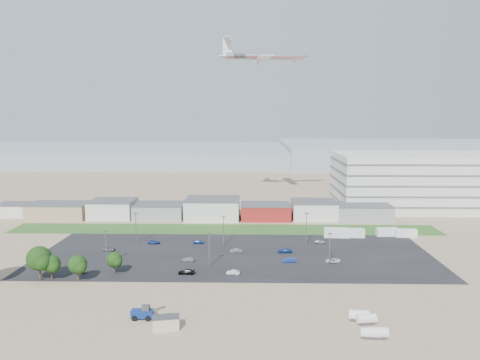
{
  "coord_description": "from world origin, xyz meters",
  "views": [
    {
      "loc": [
        9.53,
        -119.36,
        42.26
      ],
      "look_at": [
        6.45,
        22.0,
        22.8
      ],
      "focal_mm": 35.0,
      "sensor_mm": 36.0,
      "label": 1
    }
  ],
  "objects_px": {
    "parked_car_6": "(199,242)",
    "parked_car_10": "(80,271)",
    "telehandler": "(142,312)",
    "parked_car_5": "(109,249)",
    "parked_car_0": "(333,261)",
    "parked_car_8": "(320,242)",
    "storage_tank_nw": "(359,315)",
    "airliner": "(265,57)",
    "parked_car_4": "(188,259)",
    "parked_car_9": "(154,242)",
    "box_trailer_a": "(337,233)",
    "parked_car_3": "(186,272)",
    "portable_shed": "(166,323)",
    "parked_car_7": "(236,250)",
    "parked_car_1": "(290,260)",
    "parked_car_13": "(233,272)",
    "parked_car_12": "(285,251)"
  },
  "relations": [
    {
      "from": "parked_car_0",
      "to": "parked_car_8",
      "type": "distance_m",
      "value": 20.46
    },
    {
      "from": "parked_car_5",
      "to": "parked_car_9",
      "type": "height_order",
      "value": "parked_car_5"
    },
    {
      "from": "parked_car_1",
      "to": "parked_car_13",
      "type": "distance_m",
      "value": 19.4
    },
    {
      "from": "parked_car_4",
      "to": "parked_car_1",
      "type": "bearing_deg",
      "value": 91.12
    },
    {
      "from": "portable_shed",
      "to": "parked_car_7",
      "type": "relative_size",
      "value": 1.36
    },
    {
      "from": "parked_car_0",
      "to": "parked_car_6",
      "type": "xyz_separation_m",
      "value": [
        -41.07,
        19.56,
        -0.06
      ]
    },
    {
      "from": "telehandler",
      "to": "parked_car_5",
      "type": "relative_size",
      "value": 1.92
    },
    {
      "from": "airliner",
      "to": "parked_car_12",
      "type": "height_order",
      "value": "airliner"
    },
    {
      "from": "parked_car_0",
      "to": "parked_car_8",
      "type": "relative_size",
      "value": 1.17
    },
    {
      "from": "airliner",
      "to": "parked_car_4",
      "type": "distance_m",
      "value": 120.31
    },
    {
      "from": "portable_shed",
      "to": "telehandler",
      "type": "xyz_separation_m",
      "value": [
        -5.84,
        4.68,
        0.15
      ]
    },
    {
      "from": "storage_tank_nw",
      "to": "box_trailer_a",
      "type": "relative_size",
      "value": 0.48
    },
    {
      "from": "parked_car_12",
      "to": "parked_car_5",
      "type": "bearing_deg",
      "value": -89.28
    },
    {
      "from": "telehandler",
      "to": "parked_car_10",
      "type": "bearing_deg",
      "value": 130.55
    },
    {
      "from": "airliner",
      "to": "parked_car_7",
      "type": "distance_m",
      "value": 110.84
    },
    {
      "from": "telehandler",
      "to": "parked_car_4",
      "type": "distance_m",
      "value": 39.56
    },
    {
      "from": "telehandler",
      "to": "parked_car_9",
      "type": "xyz_separation_m",
      "value": [
        -9.46,
        57.95,
        -0.96
      ]
    },
    {
      "from": "parked_car_3",
      "to": "parked_car_8",
      "type": "distance_m",
      "value": 51.15
    },
    {
      "from": "parked_car_3",
      "to": "parked_car_13",
      "type": "xyz_separation_m",
      "value": [
        12.56,
        0.07,
        -0.06
      ]
    },
    {
      "from": "parked_car_9",
      "to": "parked_car_12",
      "type": "height_order",
      "value": "parked_car_12"
    },
    {
      "from": "box_trailer_a",
      "to": "parked_car_1",
      "type": "distance_m",
      "value": 34.24
    },
    {
      "from": "box_trailer_a",
      "to": "parked_car_7",
      "type": "distance_m",
      "value": 39.56
    },
    {
      "from": "telehandler",
      "to": "parked_car_5",
      "type": "distance_m",
      "value": 54.02
    },
    {
      "from": "parked_car_4",
      "to": "parked_car_8",
      "type": "bearing_deg",
      "value": 117.43
    },
    {
      "from": "portable_shed",
      "to": "parked_car_10",
      "type": "height_order",
      "value": "portable_shed"
    },
    {
      "from": "parked_car_9",
      "to": "parked_car_10",
      "type": "xyz_separation_m",
      "value": [
        -13.88,
        -29.59,
        0.04
      ]
    },
    {
      "from": "storage_tank_nw",
      "to": "parked_car_6",
      "type": "relative_size",
      "value": 1.09
    },
    {
      "from": "parked_car_6",
      "to": "parked_car_3",
      "type": "bearing_deg",
      "value": 178.57
    },
    {
      "from": "airliner",
      "to": "parked_car_4",
      "type": "xyz_separation_m",
      "value": [
        -24.91,
        -95.04,
        -69.44
      ]
    },
    {
      "from": "parked_car_3",
      "to": "parked_car_6",
      "type": "xyz_separation_m",
      "value": [
        0.08,
        30.38,
        -0.1
      ]
    },
    {
      "from": "parked_car_10",
      "to": "parked_car_5",
      "type": "bearing_deg",
      "value": -9.55
    },
    {
      "from": "telehandler",
      "to": "parked_car_9",
      "type": "relative_size",
      "value": 1.81
    },
    {
      "from": "parked_car_8",
      "to": "parked_car_9",
      "type": "bearing_deg",
      "value": 95.64
    },
    {
      "from": "parked_car_0",
      "to": "parked_car_13",
      "type": "relative_size",
      "value": 1.21
    },
    {
      "from": "parked_car_5",
      "to": "parked_car_12",
      "type": "xyz_separation_m",
      "value": [
        55.28,
        -0.7,
        -0.0
      ]
    },
    {
      "from": "telehandler",
      "to": "parked_car_12",
      "type": "bearing_deg",
      "value": 56.68
    },
    {
      "from": "parked_car_5",
      "to": "parked_car_7",
      "type": "relative_size",
      "value": 0.95
    },
    {
      "from": "airliner",
      "to": "parked_car_13",
      "type": "distance_m",
      "value": 127.24
    },
    {
      "from": "telehandler",
      "to": "storage_tank_nw",
      "type": "xyz_separation_m",
      "value": [
        45.19,
        0.25,
        -0.27
      ]
    },
    {
      "from": "parked_car_4",
      "to": "parked_car_12",
      "type": "xyz_separation_m",
      "value": [
        28.86,
        9.36,
        0.08
      ]
    },
    {
      "from": "storage_tank_nw",
      "to": "parked_car_5",
      "type": "distance_m",
      "value": 83.18
    },
    {
      "from": "parked_car_6",
      "to": "parked_car_13",
      "type": "distance_m",
      "value": 32.78
    },
    {
      "from": "telehandler",
      "to": "airliner",
      "type": "xyz_separation_m",
      "value": [
        29.39,
        134.33,
        68.49
      ]
    },
    {
      "from": "parked_car_8",
      "to": "parked_car_9",
      "type": "xyz_separation_m",
      "value": [
        -55.38,
        -1.55,
        -0.08
      ]
    },
    {
      "from": "parked_car_6",
      "to": "parked_car_10",
      "type": "relative_size",
      "value": 0.92
    },
    {
      "from": "box_trailer_a",
      "to": "airliner",
      "type": "distance_m",
      "value": 98.3
    },
    {
      "from": "box_trailer_a",
      "to": "parked_car_9",
      "type": "distance_m",
      "value": 63.14
    },
    {
      "from": "parked_car_9",
      "to": "box_trailer_a",
      "type": "bearing_deg",
      "value": -79.99
    },
    {
      "from": "portable_shed",
      "to": "parked_car_10",
      "type": "relative_size",
      "value": 1.31
    },
    {
      "from": "airliner",
      "to": "parked_car_6",
      "type": "bearing_deg",
      "value": -114.41
    }
  ]
}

